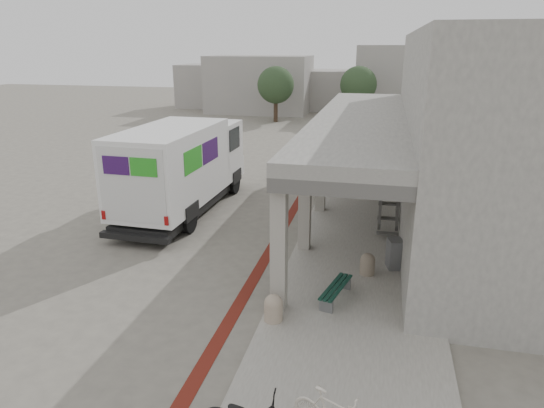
# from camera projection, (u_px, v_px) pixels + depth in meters

# --- Properties ---
(ground) EXTENTS (120.00, 120.00, 0.00)m
(ground) POSITION_uv_depth(u_px,v_px,m) (239.00, 251.00, 16.19)
(ground) COLOR #69635A
(ground) RESTS_ON ground
(bike_lane_stripe) EXTENTS (0.35, 40.00, 0.01)m
(bike_lane_stripe) POSITION_uv_depth(u_px,v_px,m) (281.00, 232.00, 17.82)
(bike_lane_stripe) COLOR maroon
(bike_lane_stripe) RESTS_ON ground
(sidewalk) EXTENTS (4.40, 28.00, 0.12)m
(sidewalk) POSITION_uv_depth(u_px,v_px,m) (361.00, 260.00, 15.31)
(sidewalk) COLOR gray
(sidewalk) RESTS_ON ground
(transit_building) EXTENTS (7.60, 17.00, 7.00)m
(transit_building) POSITION_uv_depth(u_px,v_px,m) (450.00, 134.00, 17.83)
(transit_building) COLOR gray
(transit_building) RESTS_ON ground
(distant_backdrop) EXTENTS (28.00, 10.00, 6.50)m
(distant_backdrop) POSITION_uv_depth(u_px,v_px,m) (313.00, 84.00, 49.15)
(distant_backdrop) COLOR gray
(distant_backdrop) RESTS_ON ground
(tree_left) EXTENTS (3.20, 3.20, 4.80)m
(tree_left) POSITION_uv_depth(u_px,v_px,m) (276.00, 85.00, 42.17)
(tree_left) COLOR #38281C
(tree_left) RESTS_ON ground
(tree_mid) EXTENTS (3.20, 3.20, 4.80)m
(tree_mid) POSITION_uv_depth(u_px,v_px,m) (358.00, 85.00, 42.52)
(tree_mid) COLOR #38281C
(tree_mid) RESTS_ON ground
(tree_right) EXTENTS (3.20, 3.20, 4.80)m
(tree_right) POSITION_uv_depth(u_px,v_px,m) (456.00, 87.00, 39.89)
(tree_right) COLOR #38281C
(tree_right) RESTS_ON ground
(fedex_truck) EXTENTS (2.86, 8.50, 3.59)m
(fedex_truck) POSITION_uv_depth(u_px,v_px,m) (183.00, 166.00, 19.50)
(fedex_truck) COLOR black
(fedex_truck) RESTS_ON ground
(bench) EXTENTS (0.76, 1.70, 0.39)m
(bench) POSITION_uv_depth(u_px,v_px,m) (336.00, 290.00, 12.76)
(bench) COLOR slate
(bench) RESTS_ON sidewalk
(bollard_near) EXTENTS (0.46, 0.46, 0.68)m
(bollard_near) POSITION_uv_depth(u_px,v_px,m) (273.00, 308.00, 11.79)
(bollard_near) COLOR #9F8F79
(bollard_near) RESTS_ON sidewalk
(bollard_far) EXTENTS (0.43, 0.43, 0.65)m
(bollard_far) POSITION_uv_depth(u_px,v_px,m) (367.00, 264.00, 14.20)
(bollard_far) COLOR gray
(bollard_far) RESTS_ON sidewalk
(utility_cabinet) EXTENTS (0.53, 0.62, 0.90)m
(utility_cabinet) POSITION_uv_depth(u_px,v_px,m) (395.00, 254.00, 14.56)
(utility_cabinet) COLOR gray
(utility_cabinet) RESTS_ON sidewalk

